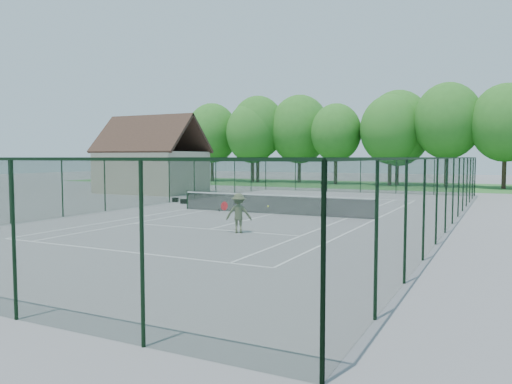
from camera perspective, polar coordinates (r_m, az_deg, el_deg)
ground at (r=26.75m, az=1.92°, el=-2.51°), size 140.00×140.00×0.00m
grass_far at (r=55.36m, az=15.01°, el=0.73°), size 80.00×16.00×0.01m
court_lines at (r=26.75m, az=1.92°, el=-2.50°), size 11.05×23.85×0.01m
tennis_net at (r=26.70m, az=1.92°, el=-1.28°), size 11.08×0.08×1.10m
fence_enclosure at (r=26.62m, az=1.93°, el=0.83°), size 18.05×36.05×3.02m
utility_building at (r=43.60m, az=-11.85°, el=4.03°), size 8.60×6.27×6.63m
tree_line_far at (r=55.36m, az=15.12°, el=6.93°), size 39.40×6.40×9.70m
sports_bag_a at (r=34.17m, az=-9.21°, el=-0.89°), size 0.40×0.27×0.30m
sports_bag_b at (r=32.88m, az=-8.26°, el=-1.06°), size 0.43×0.29×0.31m
tennis_player at (r=19.98m, az=-1.99°, el=-2.43°), size 2.02×0.91×1.59m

